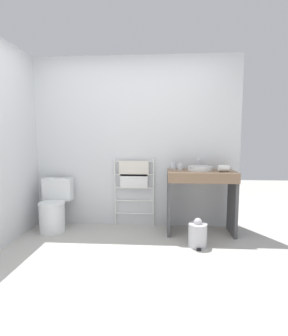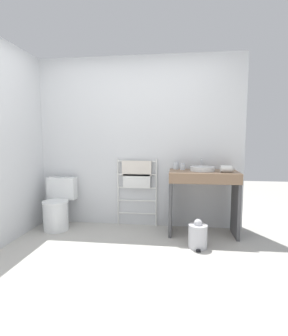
{
  "view_description": "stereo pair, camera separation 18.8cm",
  "coord_description": "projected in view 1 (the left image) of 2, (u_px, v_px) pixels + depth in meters",
  "views": [
    {
      "loc": [
        0.44,
        -2.3,
        1.3
      ],
      "look_at": [
        0.22,
        0.84,
        0.95
      ],
      "focal_mm": 28.0,
      "sensor_mm": 36.0,
      "label": 1
    },
    {
      "loc": [
        0.62,
        -2.28,
        1.3
      ],
      "look_at": [
        0.22,
        0.84,
        0.95
      ],
      "focal_mm": 28.0,
      "sensor_mm": 36.0,
      "label": 2
    }
  ],
  "objects": [
    {
      "name": "ground_plane",
      "position": [
        114.0,
        278.0,
        2.46
      ],
      "size": [
        12.0,
        12.0,
        0.0
      ],
      "primitive_type": "plane",
      "color": "#B2AFA8"
    },
    {
      "name": "wall_back",
      "position": [
        132.0,
        143.0,
        3.9
      ],
      "size": [
        3.12,
        0.12,
        2.48
      ],
      "primitive_type": "cube",
      "color": "silver",
      "rests_on": "ground_plane"
    },
    {
      "name": "wall_side",
      "position": [
        2.0,
        144.0,
        3.18
      ],
      "size": [
        0.12,
        2.27,
        2.48
      ],
      "primitive_type": "cube",
      "color": "silver",
      "rests_on": "ground_plane"
    },
    {
      "name": "toilet",
      "position": [
        54.0,
        208.0,
        3.71
      ],
      "size": [
        0.42,
        0.5,
        0.74
      ],
      "color": "white",
      "rests_on": "ground_plane"
    },
    {
      "name": "towel_radiator",
      "position": [
        134.0,
        179.0,
        3.84
      ],
      "size": [
        0.6,
        0.06,
        1.01
      ],
      "color": "white",
      "rests_on": "ground_plane"
    },
    {
      "name": "vanity_counter",
      "position": [
        201.0,
        192.0,
        3.56
      ],
      "size": [
        0.9,
        0.5,
        0.87
      ],
      "color": "#84664C",
      "rests_on": "ground_plane"
    },
    {
      "name": "sink_basin",
      "position": [
        200.0,
        168.0,
        3.56
      ],
      "size": [
        0.33,
        0.33,
        0.06
      ],
      "color": "white",
      "rests_on": "vanity_counter"
    },
    {
      "name": "faucet",
      "position": [
        198.0,
        162.0,
        3.73
      ],
      "size": [
        0.02,
        0.1,
        0.15
      ],
      "color": "silver",
      "rests_on": "vanity_counter"
    },
    {
      "name": "cup_near_wall",
      "position": [
        173.0,
        166.0,
        3.74
      ],
      "size": [
        0.07,
        0.07,
        0.09
      ],
      "color": "silver",
      "rests_on": "vanity_counter"
    },
    {
      "name": "cup_near_edge",
      "position": [
        180.0,
        166.0,
        3.66
      ],
      "size": [
        0.07,
        0.07,
        0.09
      ],
      "color": "silver",
      "rests_on": "vanity_counter"
    },
    {
      "name": "hair_dryer",
      "position": [
        224.0,
        168.0,
        3.44
      ],
      "size": [
        0.19,
        0.17,
        0.09
      ],
      "color": "white",
      "rests_on": "vanity_counter"
    },
    {
      "name": "trash_bin",
      "position": [
        198.0,
        234.0,
        3.17
      ],
      "size": [
        0.22,
        0.26,
        0.35
      ],
      "color": "silver",
      "rests_on": "ground_plane"
    }
  ]
}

